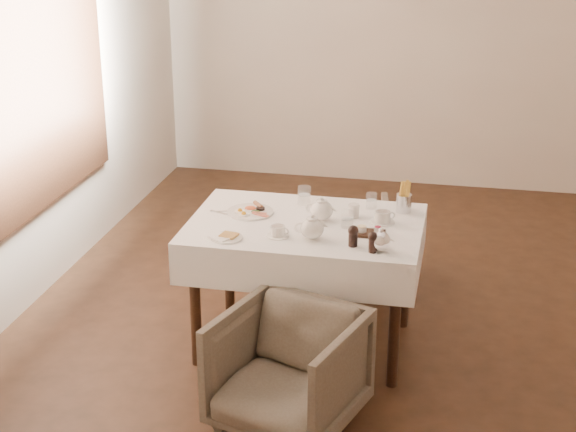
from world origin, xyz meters
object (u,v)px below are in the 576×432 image
(table, at_px, (305,242))
(armchair_near, at_px, (288,371))
(breakfast_plate, at_px, (251,211))
(teapot_centre, at_px, (322,209))
(armchair_far, at_px, (342,244))

(table, height_order, armchair_near, table)
(armchair_near, bearing_deg, breakfast_plate, 132.42)
(teapot_centre, bearing_deg, table, -135.10)
(armchair_far, height_order, teapot_centre, teapot_centre)
(armchair_far, bearing_deg, table, 75.54)
(table, xyz_separation_m, armchair_far, (0.09, 0.85, -0.36))
(table, xyz_separation_m, teapot_centre, (0.08, 0.06, 0.19))
(table, relative_size, armchair_far, 2.06)
(armchair_far, relative_size, teapot_centre, 3.62)
(armchair_near, bearing_deg, table, 112.98)
(table, relative_size, armchair_near, 1.96)
(table, distance_m, armchair_far, 0.92)
(armchair_far, xyz_separation_m, breakfast_plate, (-0.42, -0.76, 0.48))
(armchair_far, distance_m, breakfast_plate, 0.99)
(breakfast_plate, bearing_deg, armchair_near, -78.67)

